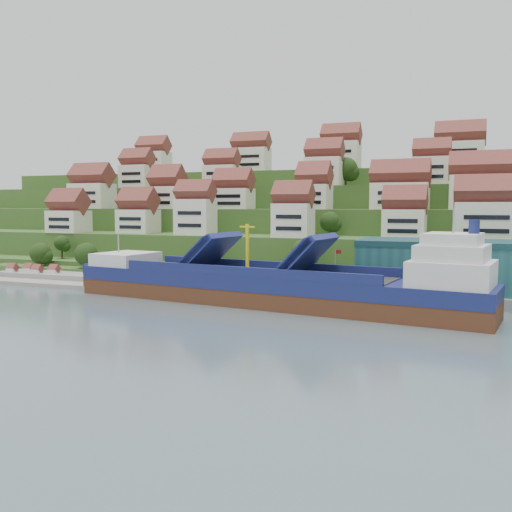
% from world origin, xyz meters
% --- Properties ---
extents(ground, '(300.00, 300.00, 0.00)m').
position_xyz_m(ground, '(0.00, 0.00, 0.00)').
color(ground, slate).
rests_on(ground, ground).
extents(quay, '(180.00, 14.00, 2.20)m').
position_xyz_m(quay, '(20.00, 15.00, 1.10)').
color(quay, gray).
rests_on(quay, ground).
extents(pebble_beach, '(45.00, 20.00, 1.00)m').
position_xyz_m(pebble_beach, '(-58.00, 12.00, 0.50)').
color(pebble_beach, gray).
rests_on(pebble_beach, ground).
extents(hillside, '(260.00, 128.00, 31.00)m').
position_xyz_m(hillside, '(0.00, 103.55, 10.66)').
color(hillside, '#2D4C1E').
rests_on(hillside, ground).
extents(hillside_village, '(159.99, 64.84, 29.17)m').
position_xyz_m(hillside_village, '(2.89, 60.72, 24.38)').
color(hillside_village, white).
rests_on(hillside_village, ground).
extents(hillside_trees, '(132.32, 62.77, 31.10)m').
position_xyz_m(hillside_trees, '(-2.69, 45.24, 16.73)').
color(hillside_trees, '#223F15').
rests_on(hillside_trees, ground).
extents(flagpole, '(1.28, 0.16, 8.00)m').
position_xyz_m(flagpole, '(18.11, 10.00, 6.88)').
color(flagpole, gray).
rests_on(flagpole, quay).
extents(beach_huts, '(14.40, 3.70, 2.20)m').
position_xyz_m(beach_huts, '(-60.00, 10.75, 2.10)').
color(beach_huts, white).
rests_on(beach_huts, pebble_beach).
extents(cargo_ship, '(84.38, 23.90, 18.57)m').
position_xyz_m(cargo_ship, '(9.26, -0.47, 3.49)').
color(cargo_ship, '#512B18').
rests_on(cargo_ship, ground).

